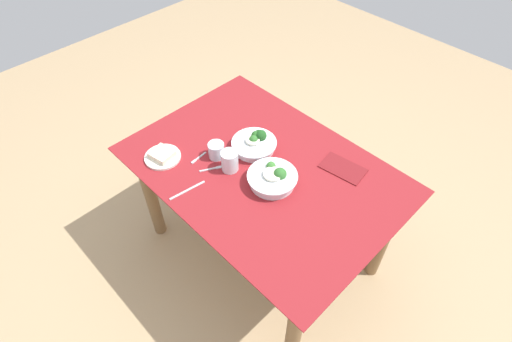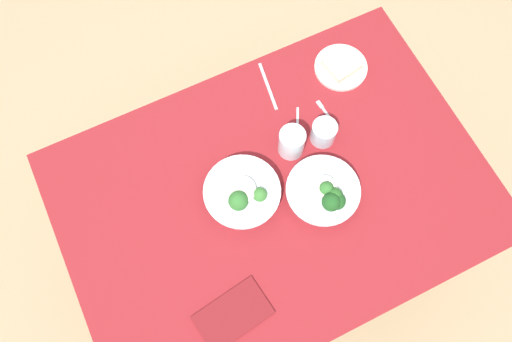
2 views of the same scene
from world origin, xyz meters
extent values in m
plane|color=tan|center=(0.00, 0.00, 0.00)|extent=(6.00, 6.00, 0.00)
cube|color=maroon|center=(0.00, 0.00, 0.70)|extent=(1.29, 0.90, 0.01)
cube|color=brown|center=(0.00, 0.00, 0.69)|extent=(1.25, 0.88, 0.02)
cylinder|color=brown|center=(-0.54, -0.35, 0.34)|extent=(0.07, 0.07, 0.68)
cylinder|color=brown|center=(0.54, -0.35, 0.34)|extent=(0.07, 0.07, 0.68)
cylinder|color=brown|center=(-0.54, 0.35, 0.34)|extent=(0.07, 0.07, 0.68)
cylinder|color=brown|center=(0.54, 0.35, 0.34)|extent=(0.07, 0.07, 0.68)
cylinder|color=white|center=(-0.09, 0.03, 0.73)|extent=(0.21, 0.21, 0.04)
cylinder|color=white|center=(-0.09, 0.03, 0.76)|extent=(0.23, 0.23, 0.01)
sphere|color=#3D7A33|center=(-0.05, 0.00, 0.76)|extent=(0.04, 0.04, 0.04)
sphere|color=#33702D|center=(-0.12, 0.01, 0.77)|extent=(0.06, 0.06, 0.06)
sphere|color=#3D7A33|center=(-0.11, 0.01, 0.76)|extent=(0.04, 0.04, 0.04)
cylinder|color=beige|center=(-0.09, 0.04, 0.77)|extent=(0.09, 0.09, 0.01)
cylinder|color=white|center=(0.13, -0.07, 0.73)|extent=(0.20, 0.20, 0.04)
cylinder|color=white|center=(0.13, -0.07, 0.75)|extent=(0.22, 0.22, 0.01)
sphere|color=#1E511E|center=(0.15, -0.12, 0.76)|extent=(0.05, 0.05, 0.05)
sphere|color=#286023|center=(0.15, -0.10, 0.76)|extent=(0.05, 0.05, 0.05)
sphere|color=#1E511E|center=(0.13, -0.11, 0.77)|extent=(0.06, 0.06, 0.06)
sphere|color=#33702D|center=(0.13, -0.07, 0.76)|extent=(0.05, 0.05, 0.05)
cylinder|color=beige|center=(0.13, -0.06, 0.76)|extent=(0.07, 0.07, 0.01)
cylinder|color=silver|center=(0.39, 0.30, 0.71)|extent=(0.18, 0.18, 0.01)
cube|color=beige|center=(0.39, 0.30, 0.73)|extent=(0.12, 0.11, 0.03)
cylinder|color=silver|center=(0.22, 0.10, 0.75)|extent=(0.08, 0.08, 0.08)
cylinder|color=silver|center=(0.11, 0.11, 0.76)|extent=(0.08, 0.08, 0.10)
cube|color=#B7B7BC|center=(0.18, 0.19, 0.71)|extent=(0.04, 0.07, 0.00)
cube|color=#B7B7BC|center=(0.15, 0.15, 0.71)|extent=(0.02, 0.03, 0.00)
cube|color=#B7B7BC|center=(0.27, 0.16, 0.71)|extent=(0.02, 0.07, 0.00)
cube|color=#B7B7BC|center=(0.27, 0.21, 0.71)|extent=(0.02, 0.03, 0.00)
cube|color=#B7B7BC|center=(0.15, 0.34, 0.71)|extent=(0.04, 0.18, 0.00)
cube|color=maroon|center=(-0.27, -0.27, 0.71)|extent=(0.22, 0.15, 0.01)
camera|label=1|loc=(-0.92, 0.95, 2.12)|focal=28.59mm
camera|label=2|loc=(-0.26, -0.41, 2.21)|focal=36.33mm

